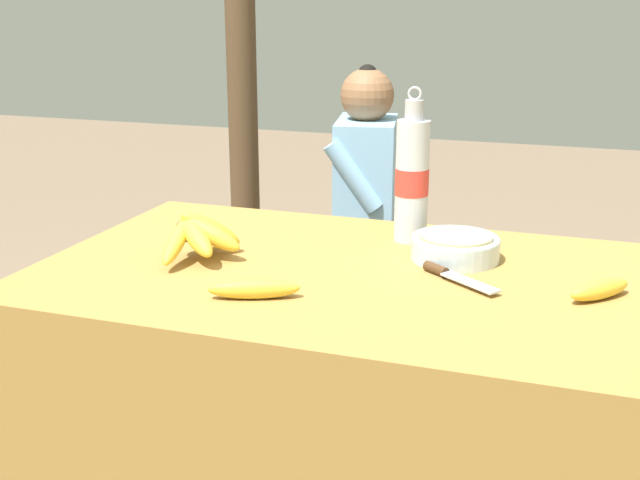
% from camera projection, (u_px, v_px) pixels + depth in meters
% --- Properties ---
extents(market_counter, '(1.29, 0.76, 0.76)m').
position_uv_depth(market_counter, '(361.00, 443.00, 1.68)').
color(market_counter, olive).
rests_on(market_counter, ground_plane).
extents(banana_bunch_ripe, '(0.15, 0.24, 0.11)m').
position_uv_depth(banana_bunch_ripe, '(200.00, 233.00, 1.64)').
color(banana_bunch_ripe, '#4C381E').
rests_on(banana_bunch_ripe, market_counter).
extents(serving_bowl, '(0.18, 0.18, 0.05)m').
position_uv_depth(serving_bowl, '(455.00, 246.00, 1.64)').
color(serving_bowl, silver).
rests_on(serving_bowl, market_counter).
extents(water_bottle, '(0.07, 0.07, 0.34)m').
position_uv_depth(water_bottle, '(412.00, 179.00, 1.74)').
color(water_bottle, silver).
rests_on(water_bottle, market_counter).
extents(loose_banana_front, '(0.17, 0.10, 0.04)m').
position_uv_depth(loose_banana_front, '(254.00, 289.00, 1.43)').
color(loose_banana_front, gold).
rests_on(loose_banana_front, market_counter).
extents(loose_banana_side, '(0.12, 0.13, 0.04)m').
position_uv_depth(loose_banana_side, '(600.00, 289.00, 1.43)').
color(loose_banana_side, gold).
rests_on(loose_banana_side, market_counter).
extents(knife, '(0.16, 0.13, 0.02)m').
position_uv_depth(knife, '(449.00, 274.00, 1.53)').
color(knife, '#BCBCC1').
rests_on(knife, market_counter).
extents(wooden_bench, '(1.71, 0.32, 0.38)m').
position_uv_depth(wooden_bench, '(453.00, 277.00, 2.84)').
color(wooden_bench, brown).
rests_on(wooden_bench, ground_plane).
extents(seated_vendor, '(0.45, 0.42, 1.06)m').
position_uv_depth(seated_vendor, '(353.00, 197.00, 2.84)').
color(seated_vendor, '#232328').
rests_on(seated_vendor, ground_plane).
extents(banana_bunch_green, '(0.15, 0.25, 0.11)m').
position_uv_depth(banana_bunch_green, '(605.00, 262.00, 2.66)').
color(banana_bunch_green, '#4C381E').
rests_on(banana_bunch_green, wooden_bench).
extents(support_post_near, '(0.13, 0.13, 2.23)m').
position_uv_depth(support_post_near, '(241.00, 39.00, 3.29)').
color(support_post_near, '#4C3823').
rests_on(support_post_near, ground_plane).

